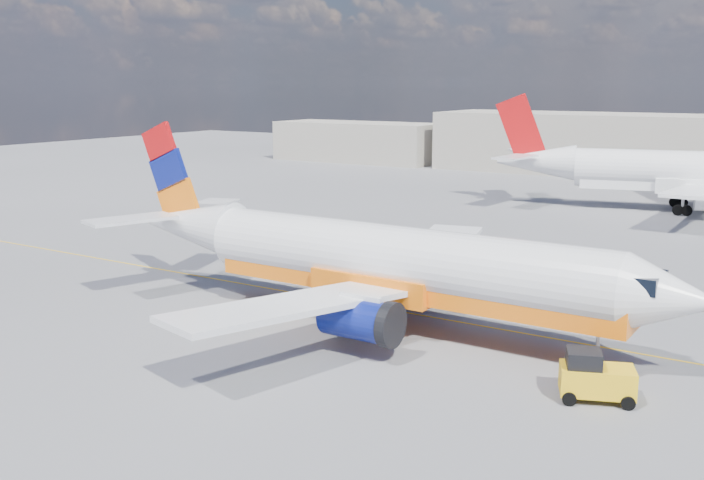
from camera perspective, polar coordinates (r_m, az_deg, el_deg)
The scene contains 6 objects.
ground at distance 40.33m, azimuth 0.26°, elevation -6.05°, with size 240.00×240.00×0.00m, color slate.
taxi_line at distance 42.78m, azimuth 2.41°, elevation -5.02°, with size 70.00×0.15×0.01m, color yellow.
terminal_annex at distance 123.72m, azimuth 0.45°, elevation 7.17°, with size 26.00×10.00×6.00m, color #B2AA9A.
main_jet at distance 39.08m, azimuth 2.22°, elevation -1.59°, with size 32.75×25.93×9.93m.
second_jet at distance 80.91m, azimuth 23.67°, elevation 4.47°, with size 36.69×28.08×11.08m.
gse_tug at distance 32.05m, azimuth 17.23°, elevation -9.49°, with size 3.14×2.59×1.98m.
Camera 1 is at (20.54, -32.54, 12.07)m, focal length 40.00 mm.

